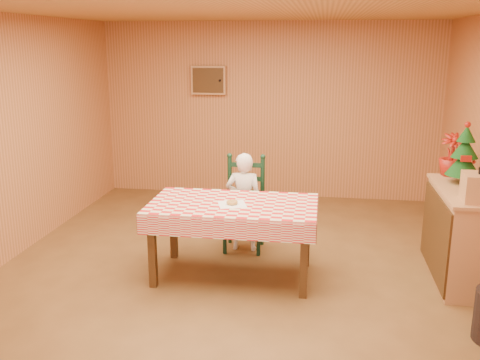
% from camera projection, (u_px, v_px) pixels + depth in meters
% --- Properties ---
extents(ground, '(6.00, 6.00, 0.00)m').
position_uv_depth(ground, '(237.00, 275.00, 5.45)').
color(ground, brown).
rests_on(ground, ground).
extents(cabin_walls, '(5.10, 6.05, 2.65)m').
position_uv_depth(cabin_walls, '(245.00, 90.00, 5.50)').
color(cabin_walls, '#BD7644').
rests_on(cabin_walls, ground).
extents(dining_table, '(1.66, 0.96, 0.77)m').
position_uv_depth(dining_table, '(233.00, 211.00, 5.26)').
color(dining_table, '#462A12').
rests_on(dining_table, ground).
extents(ladder_chair, '(0.44, 0.40, 1.08)m').
position_uv_depth(ladder_chair, '(245.00, 205.00, 6.06)').
color(ladder_chair, black).
rests_on(ladder_chair, ground).
extents(seated_child, '(0.41, 0.27, 1.12)m').
position_uv_depth(seated_child, '(244.00, 202.00, 5.99)').
color(seated_child, white).
rests_on(seated_child, ground).
extents(napkin, '(0.33, 0.33, 0.00)m').
position_uv_depth(napkin, '(232.00, 204.00, 5.20)').
color(napkin, white).
rests_on(napkin, dining_table).
extents(donut, '(0.14, 0.14, 0.04)m').
position_uv_depth(donut, '(232.00, 202.00, 5.19)').
color(donut, '#BF8F44').
rests_on(donut, napkin).
extents(shelf_unit, '(0.54, 1.24, 0.93)m').
position_uv_depth(shelf_unit, '(462.00, 235.00, 5.25)').
color(shelf_unit, tan).
rests_on(shelf_unit, ground).
extents(christmas_tree, '(0.34, 0.34, 0.62)m').
position_uv_depth(christmas_tree, '(464.00, 155.00, 5.30)').
color(christmas_tree, '#462A12').
rests_on(christmas_tree, shelf_unit).
extents(flower_arrangement, '(0.26, 0.26, 0.45)m').
position_uv_depth(flower_arrangement, '(452.00, 155.00, 5.61)').
color(flower_arrangement, maroon).
rests_on(flower_arrangement, shelf_unit).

